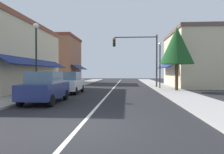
# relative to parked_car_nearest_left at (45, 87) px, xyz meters

# --- Properties ---
(ground_plane) EXTENTS (80.00, 80.00, 0.00)m
(ground_plane) POSITION_rel_parked_car_nearest_left_xyz_m (3.10, 12.79, -0.88)
(ground_plane) COLOR black
(sidewalk_left) EXTENTS (2.60, 56.00, 0.12)m
(sidewalk_left) POSITION_rel_parked_car_nearest_left_xyz_m (-2.40, 12.79, -0.82)
(sidewalk_left) COLOR gray
(sidewalk_left) RESTS_ON ground
(sidewalk_right) EXTENTS (2.60, 56.00, 0.12)m
(sidewalk_right) POSITION_rel_parked_car_nearest_left_xyz_m (8.60, 12.79, -0.82)
(sidewalk_right) COLOR #A39E99
(sidewalk_right) RESTS_ON ground
(lane_center_stripe) EXTENTS (0.14, 52.00, 0.01)m
(lane_center_stripe) POSITION_rel_parked_car_nearest_left_xyz_m (3.10, 12.79, -0.88)
(lane_center_stripe) COLOR silver
(lane_center_stripe) RESTS_ON ground
(storefront_left_block) EXTENTS (6.19, 14.20, 6.30)m
(storefront_left_block) POSITION_rel_parked_car_nearest_left_xyz_m (-6.13, 6.79, 2.27)
(storefront_left_block) COLOR beige
(storefront_left_block) RESTS_ON ground
(storefront_right_block) EXTENTS (5.41, 10.20, 6.64)m
(storefront_right_block) POSITION_rel_parked_car_nearest_left_xyz_m (11.95, 14.79, 2.45)
(storefront_right_block) COLOR beige
(storefront_right_block) RESTS_ON ground
(storefront_far_left) EXTENTS (5.76, 8.20, 7.57)m
(storefront_far_left) POSITION_rel_parked_car_nearest_left_xyz_m (-5.91, 22.79, 2.91)
(storefront_far_left) COLOR #8E5B42
(storefront_far_left) RESTS_ON ground
(parked_car_nearest_left) EXTENTS (1.84, 4.13, 1.77)m
(parked_car_nearest_left) POSITION_rel_parked_car_nearest_left_xyz_m (0.00, 0.00, 0.00)
(parked_car_nearest_left) COLOR navy
(parked_car_nearest_left) RESTS_ON ground
(parked_car_second_left) EXTENTS (1.85, 4.13, 1.77)m
(parked_car_second_left) POSITION_rel_parked_car_nearest_left_xyz_m (-0.14, 5.66, 0.00)
(parked_car_second_left) COLOR silver
(parked_car_second_left) RESTS_ON ground
(traffic_signal_mast_arm) EXTENTS (5.00, 0.50, 5.95)m
(traffic_signal_mast_arm) POSITION_rel_parked_car_nearest_left_xyz_m (6.23, 12.56, 3.17)
(traffic_signal_mast_arm) COLOR #333333
(traffic_signal_mast_arm) RESTS_ON ground
(street_lamp_left_near) EXTENTS (0.36, 0.36, 5.14)m
(street_lamp_left_near) POSITION_rel_parked_car_nearest_left_xyz_m (-1.71, 2.77, 2.55)
(street_lamp_left_near) COLOR black
(street_lamp_left_near) RESTS_ON ground
(street_lamp_right_mid) EXTENTS (0.36, 0.36, 4.83)m
(street_lamp_right_mid) POSITION_rel_parked_car_nearest_left_xyz_m (7.98, 10.70, 2.37)
(street_lamp_right_mid) COLOR black
(street_lamp_right_mid) RESTS_ON ground
(tree_right_near) EXTENTS (3.01, 3.01, 5.80)m
(tree_right_near) POSITION_rel_parked_car_nearest_left_xyz_m (9.03, 7.84, 3.24)
(tree_right_near) COLOR #4C331E
(tree_right_near) RESTS_ON ground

